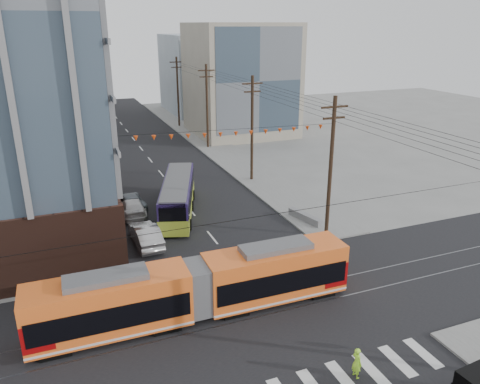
% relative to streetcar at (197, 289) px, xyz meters
% --- Properties ---
extents(ground, '(160.00, 160.00, 0.00)m').
position_rel_streetcar_xyz_m(ground, '(4.09, -4.44, -1.76)').
color(ground, slate).
extents(bg_bldg_ne_near, '(14.00, 14.00, 16.00)m').
position_rel_streetcar_xyz_m(bg_bldg_ne_near, '(20.09, 43.56, 6.24)').
color(bg_bldg_ne_near, gray).
rests_on(bg_bldg_ne_near, ground).
extents(bg_bldg_nw_far, '(16.00, 18.00, 20.00)m').
position_rel_streetcar_xyz_m(bg_bldg_nw_far, '(-9.91, 67.56, 8.24)').
color(bg_bldg_nw_far, gray).
rests_on(bg_bldg_nw_far, ground).
extents(bg_bldg_ne_far, '(16.00, 16.00, 14.00)m').
position_rel_streetcar_xyz_m(bg_bldg_ne_far, '(22.09, 63.56, 5.24)').
color(bg_bldg_ne_far, '#8C99A5').
rests_on(bg_bldg_ne_far, ground).
extents(utility_pole_far, '(0.30, 0.30, 11.00)m').
position_rel_streetcar_xyz_m(utility_pole_far, '(12.59, 51.56, 3.74)').
color(utility_pole_far, black).
rests_on(utility_pole_far, ground).
extents(streetcar, '(18.30, 2.79, 3.52)m').
position_rel_streetcar_xyz_m(streetcar, '(0.00, 0.00, 0.00)').
color(streetcar, orange).
rests_on(streetcar, ground).
extents(city_bus, '(5.85, 11.37, 3.17)m').
position_rel_streetcar_xyz_m(city_bus, '(2.93, 15.51, -0.18)').
color(city_bus, '#26194C').
rests_on(city_bus, ground).
extents(parked_car_silver, '(1.95, 5.08, 1.65)m').
position_rel_streetcar_xyz_m(parked_car_silver, '(-0.98, 10.23, -0.93)').
color(parked_car_silver, '#A8A8A8').
rests_on(parked_car_silver, ground).
extents(parked_car_white, '(2.25, 5.11, 1.46)m').
position_rel_streetcar_xyz_m(parked_car_white, '(-0.92, 16.53, -1.03)').
color(parked_car_white, white).
rests_on(parked_car_white, ground).
extents(parked_car_grey, '(2.57, 5.02, 1.36)m').
position_rel_streetcar_xyz_m(parked_car_grey, '(-0.84, 18.32, -1.08)').
color(parked_car_grey, slate).
rests_on(parked_car_grey, ground).
extents(pedestrian, '(0.42, 0.61, 1.61)m').
position_rel_streetcar_xyz_m(pedestrian, '(5.50, -7.57, -0.96)').
color(pedestrian, '#AFFF32').
rests_on(pedestrian, ground).
extents(jersey_barrier, '(1.65, 3.77, 0.74)m').
position_rel_streetcar_xyz_m(jersey_barrier, '(12.39, 9.58, -1.39)').
color(jersey_barrier, gray).
rests_on(jersey_barrier, ground).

